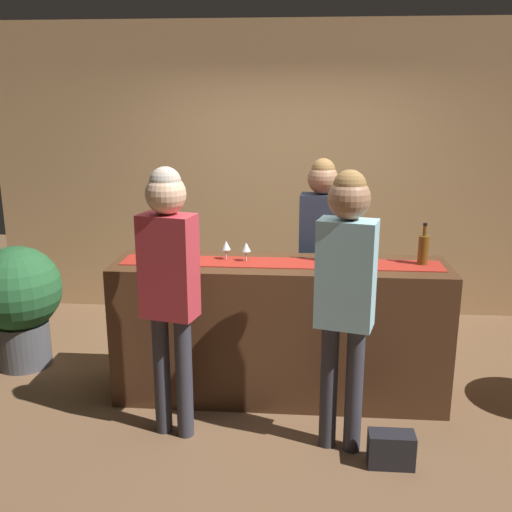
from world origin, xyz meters
The scene contains 14 objects.
ground_plane centered at (0.00, 0.00, 0.00)m, with size 10.00×10.00×0.00m, color brown.
back_wall centered at (0.00, 1.90, 1.45)m, with size 6.00×0.12×2.90m, color tan.
bar_counter centered at (0.00, 0.00, 0.52)m, with size 2.40×0.60×1.03m, color #472B19.
counter_runner_cloth centered at (0.00, 0.00, 1.04)m, with size 2.28×0.28×0.01m, color maroon.
wine_bottle_clear centered at (-0.70, -0.03, 1.15)m, with size 0.07×0.07×0.30m.
wine_bottle_amber centered at (1.00, 0.04, 1.15)m, with size 0.07×0.07×0.30m.
wine_bottle_green centered at (0.30, 0.09, 1.15)m, with size 0.07×0.07×0.30m.
wine_glass_near_customer centered at (-0.25, 0.02, 1.14)m, with size 0.07×0.07×0.14m.
wine_glass_mid_counter centered at (-0.40, 0.05, 1.14)m, with size 0.07×0.07×0.14m.
bartender centered at (0.30, 0.58, 1.07)m, with size 0.36×0.24×1.72m.
customer_sipping centered at (0.42, -0.67, 1.12)m, with size 0.38×0.28×1.79m.
customer_browsing centered at (-0.67, -0.59, 1.12)m, with size 0.38×0.28×1.78m.
potted_plant_tall centered at (-2.15, 0.34, 0.59)m, with size 0.70×0.70×1.02m.
handbag centered at (0.72, -0.85, 0.11)m, with size 0.28×0.14×0.22m, color black.
Camera 1 is at (0.15, -4.07, 2.19)m, focal length 41.54 mm.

